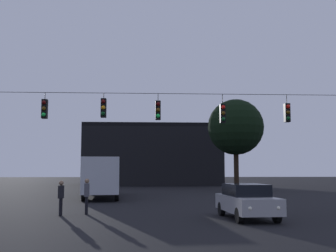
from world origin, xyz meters
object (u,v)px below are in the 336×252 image
at_px(city_bus, 102,173).
at_px(pedestrian_crossing_left, 61,196).
at_px(car_near_right, 247,201).
at_px(tree_left_silhouette, 236,127).
at_px(pedestrian_crossing_center, 87,194).

xyz_separation_m(city_bus, pedestrian_crossing_left, (-0.55, -12.93, -0.94)).
height_order(car_near_right, tree_left_silhouette, tree_left_silhouette).
xyz_separation_m(pedestrian_crossing_left, tree_left_silhouette, (13.24, 22.37, 5.58)).
bearing_deg(car_near_right, pedestrian_crossing_center, 163.10).
height_order(pedestrian_crossing_center, tree_left_silhouette, tree_left_silhouette).
bearing_deg(pedestrian_crossing_center, car_near_right, -16.90).
bearing_deg(pedestrian_crossing_left, city_bus, 87.54).
bearing_deg(pedestrian_crossing_left, pedestrian_crossing_center, 26.92).
bearing_deg(car_near_right, tree_left_silhouette, 78.72).
height_order(city_bus, pedestrian_crossing_left, city_bus).
bearing_deg(car_near_right, pedestrian_crossing_left, 168.91).
bearing_deg(city_bus, pedestrian_crossing_left, -92.46).
bearing_deg(tree_left_silhouette, pedestrian_crossing_left, -120.63).
relative_size(car_near_right, tree_left_silhouette, 0.47).
relative_size(city_bus, car_near_right, 2.52).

